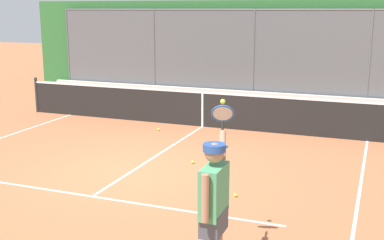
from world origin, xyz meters
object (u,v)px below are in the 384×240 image
at_px(tennis_ball_mid_court, 193,162).
at_px(tennis_ball_near_baseline, 235,195).
at_px(tennis_player, 214,204).
at_px(tennis_ball_by_sideline, 159,129).

bearing_deg(tennis_ball_mid_court, tennis_ball_near_baseline, 132.37).
xyz_separation_m(tennis_player, tennis_ball_mid_court, (1.88, -4.22, -0.97)).
distance_m(tennis_player, tennis_ball_by_sideline, 7.59).
relative_size(tennis_ball_mid_court, tennis_ball_by_sideline, 1.00).
height_order(tennis_player, tennis_ball_by_sideline, tennis_player).
height_order(tennis_ball_mid_court, tennis_ball_near_baseline, same).
xyz_separation_m(tennis_player, tennis_ball_by_sideline, (3.72, -6.55, -0.97)).
bearing_deg(tennis_player, tennis_ball_by_sideline, 29.15).
xyz_separation_m(tennis_ball_mid_court, tennis_ball_by_sideline, (1.85, -2.32, 0.00)).
bearing_deg(tennis_player, tennis_ball_mid_court, 23.48).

